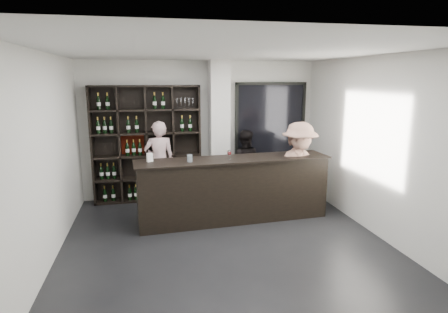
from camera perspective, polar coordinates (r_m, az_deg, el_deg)
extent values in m
cube|color=black|center=(5.90, 0.53, -13.68)|extent=(5.00, 5.50, 0.01)
cube|color=silver|center=(7.88, -0.75, 3.94)|extent=(0.40, 0.40, 2.90)
cube|color=black|center=(8.41, 7.04, 4.01)|extent=(1.60, 0.08, 2.10)
cube|color=black|center=(8.41, 7.04, 4.01)|extent=(1.48, 0.02, 1.98)
cube|color=black|center=(6.77, 1.48, -5.16)|extent=(3.40, 0.64, 1.11)
cube|color=black|center=(6.62, 1.51, -0.41)|extent=(3.48, 0.72, 0.03)
imported|color=beige|center=(7.79, -9.80, -0.83)|extent=(0.64, 0.43, 1.70)
imported|color=black|center=(8.06, 3.10, -1.09)|extent=(0.86, 0.76, 1.46)
imported|color=#A77A68|center=(7.00, 11.30, -2.03)|extent=(1.23, 0.83, 1.77)
cylinder|color=#A8BAC7|center=(6.35, -5.25, -0.27)|extent=(0.12, 0.12, 0.12)
cube|color=white|center=(6.95, 10.26, 0.21)|extent=(0.17, 0.17, 0.02)
cube|color=white|center=(6.46, -11.25, -0.13)|extent=(0.11, 0.09, 0.15)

